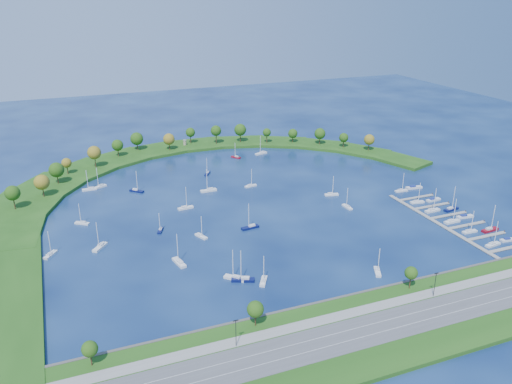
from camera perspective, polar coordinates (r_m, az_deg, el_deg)
name	(u,v)px	position (r m, az deg, el deg)	size (l,w,h in m)	color
ground	(251,203)	(288.39, -0.55, -1.21)	(700.00, 700.00, 0.00)	#071742
south_shoreline	(378,327)	(192.69, 13.26, -14.17)	(420.00, 43.10, 11.60)	#1F4B14
breakwater	(150,184)	(320.50, -11.50, 0.92)	(286.74, 247.64, 2.00)	#1F4B14
breakwater_trees	(180,146)	(359.20, -8.28, 4.99)	(240.54, 93.78, 14.44)	#382314
harbor_tower	(185,142)	(390.98, -7.81, 5.39)	(2.60, 2.60, 4.01)	gray
dock_system	(450,221)	(283.26, 20.50, -3.03)	(24.28, 82.00, 1.60)	gray
moored_boat_0	(251,185)	(311.57, -0.59, 0.74)	(7.77, 3.41, 11.04)	white
moored_boat_1	(90,189)	(321.50, -17.75, 0.35)	(8.52, 2.53, 12.46)	white
moored_boat_2	(160,230)	(259.84, -10.43, -4.06)	(4.43, 6.94, 9.92)	#0B1145
moored_boat_3	(185,207)	(283.10, -7.74, -1.67)	(8.74, 3.32, 12.53)	white
moored_boat_4	(236,157)	(364.93, -2.21, 3.88)	(5.89, 7.17, 10.77)	maroon
moored_boat_5	(207,173)	(333.91, -5.34, 2.10)	(5.70, 7.38, 10.90)	#0B1145
moored_boat_6	(179,262)	(229.13, -8.41, -7.58)	(4.43, 9.88, 14.04)	white
moored_boat_7	(100,186)	(323.69, -16.74, 0.61)	(8.80, 5.90, 12.65)	white
moored_boat_8	(100,246)	(250.02, -16.70, -5.71)	(7.68, 8.80, 13.49)	white
moored_boat_9	(201,236)	(250.95, -6.03, -4.76)	(4.92, 7.77, 11.10)	white
moored_boat_10	(209,190)	(305.62, -5.20, 0.24)	(9.68, 3.06, 14.08)	white
moored_boat_11	(261,153)	(373.24, 0.58, 4.32)	(9.60, 4.98, 13.59)	white
moored_boat_12	(377,271)	(226.18, 13.15, -8.39)	(5.55, 8.12, 11.70)	white
moored_boat_13	(347,206)	(286.13, 9.96, -1.56)	(2.44, 7.79, 11.34)	white
moored_boat_14	(50,254)	(250.52, -21.59, -6.33)	(6.39, 7.80, 11.70)	white
moored_boat_15	(137,190)	(311.61, -12.94, 0.18)	(8.02, 7.98, 12.99)	#0B1145
moored_boat_16	(243,279)	(214.63, -1.41, -9.50)	(9.72, 6.21, 13.90)	#0B1145
moored_boat_17	(263,280)	(213.76, 0.82, -9.66)	(5.89, 7.94, 11.61)	white
moored_boat_18	(82,222)	(277.18, -18.49, -3.18)	(7.36, 6.10, 11.08)	white
moored_boat_19	(250,227)	(258.28, -0.63, -3.82)	(9.37, 3.57, 13.44)	#0B1145
moored_boat_20	(235,277)	(215.84, -2.33, -9.32)	(8.23, 8.28, 13.40)	white
moored_boat_21	(331,194)	(301.65, 8.25, -0.21)	(8.31, 3.88, 11.79)	white
docked_boat_0	(493,244)	(265.49, 24.51, -5.19)	(8.55, 3.42, 12.23)	white
docked_boat_1	(508,240)	(273.55, 25.88, -4.71)	(8.26, 3.20, 1.64)	white
docked_boat_2	(470,231)	(274.65, 22.35, -3.96)	(7.87, 2.40, 11.48)	white
docked_boat_3	(490,229)	(280.22, 24.23, -3.74)	(9.52, 3.37, 13.73)	maroon
docked_boat_4	(452,221)	(282.60, 20.66, -2.98)	(8.87, 2.74, 12.93)	white
docked_boat_5	(465,216)	(291.06, 21.89, -2.50)	(9.29, 3.43, 1.85)	white
docked_boat_6	(432,210)	(292.68, 18.74, -1.87)	(9.12, 3.17, 13.17)	white
docked_boat_7	(451,209)	(297.75, 20.58, -1.72)	(9.45, 4.06, 13.46)	#0B1145
docked_boat_8	(417,201)	(301.62, 17.22, -1.00)	(8.26, 3.46, 11.77)	white
docked_boat_9	(433,200)	(307.59, 18.83, -0.80)	(9.03, 3.21, 1.81)	white
docked_boat_10	(401,190)	(315.75, 15.61, 0.20)	(7.85, 2.56, 11.40)	white
docked_boat_11	(414,187)	(322.67, 16.88, 0.49)	(10.12, 3.85, 2.01)	white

